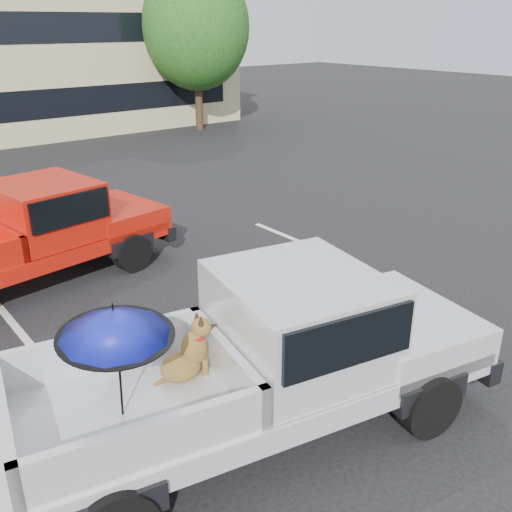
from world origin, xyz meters
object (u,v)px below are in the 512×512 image
object	(u,v)px
tree_back	(53,21)
red_pickup	(39,228)
tree_right	(196,27)
silver_pickup	(280,347)

from	to	relation	value
tree_back	red_pickup	size ratio (longest dim) A/B	1.25
tree_right	silver_pickup	size ratio (longest dim) A/B	1.14
tree_right	silver_pickup	world-z (taller)	tree_right
tree_back	red_pickup	distance (m)	21.29
tree_right	red_pickup	bearing A→B (deg)	-133.77
tree_right	red_pickup	size ratio (longest dim) A/B	1.19
tree_back	silver_pickup	size ratio (longest dim) A/B	1.19
silver_pickup	red_pickup	size ratio (longest dim) A/B	1.05
tree_right	tree_back	world-z (taller)	tree_back
silver_pickup	red_pickup	distance (m)	5.86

